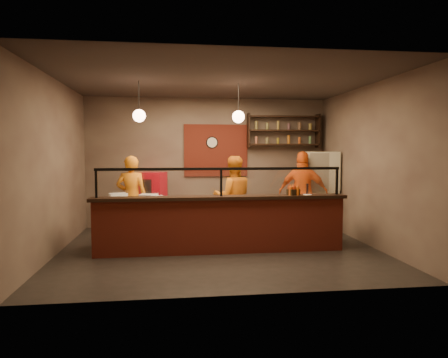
{
  "coord_description": "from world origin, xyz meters",
  "views": [
    {
      "loc": [
        -0.87,
        -7.53,
        1.88
      ],
      "look_at": [
        0.13,
        0.3,
        1.33
      ],
      "focal_mm": 32.0,
      "sensor_mm": 36.0,
      "label": 1
    }
  ],
  "objects": [
    {
      "name": "prep_tub_c",
      "position": [
        -1.2,
        -0.05,
        0.97
      ],
      "size": [
        0.34,
        0.29,
        0.15
      ],
      "primitive_type": "cube",
      "rotation": [
        0.0,
        0.0,
        0.23
      ],
      "color": "white",
      "rests_on": "worktop"
    },
    {
      "name": "prep_tub_a",
      "position": [
        -1.35,
        0.2,
        0.98
      ],
      "size": [
        0.37,
        0.32,
        0.16
      ],
      "primitive_type": "cube",
      "rotation": [
        0.0,
        0.0,
        -0.25
      ],
      "color": "white",
      "rests_on": "worktop"
    },
    {
      "name": "rolling_pin",
      "position": [
        -0.71,
        0.34,
        0.93
      ],
      "size": [
        0.31,
        0.23,
        0.06
      ],
      "primitive_type": "cylinder",
      "rotation": [
        0.0,
        1.57,
        0.56
      ],
      "color": "yellow",
      "rests_on": "worktop"
    },
    {
      "name": "fridge",
      "position": [
        2.6,
        1.61,
        0.93
      ],
      "size": [
        0.87,
        0.82,
        1.87
      ],
      "primitive_type": "cube",
      "rotation": [
        0.0,
        0.0,
        -0.13
      ],
      "color": "beige",
      "rests_on": "floor"
    },
    {
      "name": "pizza_dough",
      "position": [
        0.06,
        0.24,
        0.91
      ],
      "size": [
        0.62,
        0.62,
        0.01
      ],
      "primitive_type": "cylinder",
      "rotation": [
        0.0,
        0.0,
        -0.21
      ],
      "color": "beige",
      "rests_on": "worktop"
    },
    {
      "name": "floor",
      "position": [
        0.0,
        0.0,
        0.0
      ],
      "size": [
        6.0,
        6.0,
        0.0
      ],
      "primitive_type": "plane",
      "color": "black",
      "rests_on": "ground"
    },
    {
      "name": "condiment_caddy",
      "position": [
        1.37,
        -0.3,
        1.12
      ],
      "size": [
        0.25,
        0.22,
        0.11
      ],
      "primitive_type": "cube",
      "rotation": [
        0.0,
        0.0,
        0.39
      ],
      "color": "black",
      "rests_on": "counter_ledge"
    },
    {
      "name": "worktop",
      "position": [
        0.0,
        0.2,
        0.88
      ],
      "size": [
        4.6,
        0.75,
        0.05
      ],
      "primitive_type": "cube",
      "color": "white",
      "rests_on": "worktop_cabinet"
    },
    {
      "name": "sneeze_guard",
      "position": [
        0.0,
        -0.3,
        1.37
      ],
      "size": [
        4.5,
        0.05,
        0.52
      ],
      "color": "white",
      "rests_on": "counter_ledge"
    },
    {
      "name": "worktop_cabinet",
      "position": [
        0.0,
        0.2,
        0.42
      ],
      "size": [
        4.6,
        0.75,
        0.85
      ],
      "primitive_type": "cube",
      "color": "gray",
      "rests_on": "floor"
    },
    {
      "name": "ceiling",
      "position": [
        0.0,
        0.0,
        3.2
      ],
      "size": [
        6.0,
        6.0,
        0.0
      ],
      "primitive_type": "plane",
      "rotation": [
        3.14,
        0.0,
        0.0
      ],
      "color": "#3A312D",
      "rests_on": "wall_back"
    },
    {
      "name": "pendant_left",
      "position": [
        -1.5,
        0.2,
        2.55
      ],
      "size": [
        0.24,
        0.24,
        0.77
      ],
      "color": "black",
      "rests_on": "ceiling"
    },
    {
      "name": "counter_ledge",
      "position": [
        0.0,
        -0.3,
        1.03
      ],
      "size": [
        4.7,
        0.37,
        0.06
      ],
      "primitive_type": "cube",
      "color": "black",
      "rests_on": "service_counter"
    },
    {
      "name": "small_plate",
      "position": [
        1.64,
        -0.32,
        1.07
      ],
      "size": [
        0.2,
        0.2,
        0.01
      ],
      "primitive_type": "cylinder",
      "rotation": [
        0.0,
        0.0,
        0.29
      ],
      "color": "silver",
      "rests_on": "counter_ledge"
    },
    {
      "name": "pepper_mill",
      "position": [
        1.65,
        -0.26,
        1.16
      ],
      "size": [
        0.06,
        0.06,
        0.21
      ],
      "primitive_type": "cylinder",
      "rotation": [
        0.0,
        0.0,
        0.29
      ],
      "color": "black",
      "rests_on": "counter_ledge"
    },
    {
      "name": "brick_patch",
      "position": [
        0.2,
        2.47,
        1.9
      ],
      "size": [
        1.6,
        0.04,
        1.3
      ],
      "primitive_type": "cube",
      "color": "maroon",
      "rests_on": "wall_back"
    },
    {
      "name": "cook_left",
      "position": [
        -1.75,
        1.07,
        0.9
      ],
      "size": [
        0.7,
        0.51,
        1.79
      ],
      "primitive_type": "imported",
      "rotation": [
        0.0,
        0.0,
        3.01
      ],
      "color": "orange",
      "rests_on": "floor"
    },
    {
      "name": "prep_tub_b",
      "position": [
        -1.94,
        0.41,
        0.98
      ],
      "size": [
        0.39,
        0.35,
        0.16
      ],
      "primitive_type": "cube",
      "rotation": [
        0.0,
        0.0,
        0.32
      ],
      "color": "white",
      "rests_on": "worktop"
    },
    {
      "name": "wall_front",
      "position": [
        0.0,
        -2.5,
        1.6
      ],
      "size": [
        6.0,
        0.0,
        6.0
      ],
      "primitive_type": "plane",
      "rotation": [
        -1.57,
        0.0,
        0.0
      ],
      "color": "#736454",
      "rests_on": "floor"
    },
    {
      "name": "service_counter",
      "position": [
        0.0,
        -0.3,
        0.5
      ],
      "size": [
        4.6,
        0.25,
        1.0
      ],
      "primitive_type": "cube",
      "color": "maroon",
      "rests_on": "floor"
    },
    {
      "name": "cook_right",
      "position": [
        2.05,
        1.17,
        0.94
      ],
      "size": [
        1.19,
        0.86,
        1.88
      ],
      "primitive_type": "imported",
      "rotation": [
        0.0,
        0.0,
        2.73
      ],
      "color": "#E55915",
      "rests_on": "floor"
    },
    {
      "name": "wall_shelving",
      "position": [
        1.9,
        2.32,
        2.4
      ],
      "size": [
        1.84,
        0.28,
        0.85
      ],
      "color": "black",
      "rests_on": "wall_back"
    },
    {
      "name": "red_cooler",
      "position": [
        -1.38,
        2.15,
        0.69
      ],
      "size": [
        0.73,
        0.7,
        1.38
      ],
      "primitive_type": "cube",
      "rotation": [
        0.0,
        0.0,
        -0.31
      ],
      "color": "red",
      "rests_on": "floor"
    },
    {
      "name": "pendant_right",
      "position": [
        0.4,
        0.2,
        2.55
      ],
      "size": [
        0.24,
        0.24,
        0.77
      ],
      "color": "black",
      "rests_on": "ceiling"
    },
    {
      "name": "wall_clock",
      "position": [
        0.1,
        2.46,
        2.1
      ],
      "size": [
        0.3,
        0.04,
        0.3
      ],
      "primitive_type": "cylinder",
      "rotation": [
        1.57,
        0.0,
        0.0
      ],
      "color": "black",
      "rests_on": "wall_back"
    },
    {
      "name": "wall_left",
      "position": [
        -3.0,
        0.0,
        1.6
      ],
      "size": [
        0.0,
        5.0,
        5.0
      ],
      "primitive_type": "plane",
      "rotation": [
        1.57,
        0.0,
        1.57
      ],
      "color": "#736454",
      "rests_on": "floor"
    },
    {
      "name": "wall_back",
      "position": [
        0.0,
        2.5,
        1.6
      ],
      "size": [
        6.0,
        0.0,
        6.0
      ],
      "primitive_type": "plane",
      "rotation": [
        1.57,
        0.0,
        0.0
      ],
      "color": "#736454",
      "rests_on": "floor"
    },
    {
      "name": "cook_mid",
      "position": [
        0.41,
        0.98,
        0.89
      ],
      "size": [
        0.88,
        0.69,
        1.78
      ],
      "primitive_type": "imported",
      "rotation": [
        0.0,
        0.0,
        3.17
      ],
      "color": "#C36612",
      "rests_on": "floor"
    },
    {
      "name": "wall_right",
      "position": [
        3.0,
        0.0,
        1.6
      ],
      "size": [
        0.0,
        5.0,
        5.0
      ],
      "primitive_type": "plane",
      "rotation": [
        1.57,
        0.0,
        -1.57
      ],
      "color": "#736454",
      "rests_on": "floor"
    }
  ]
}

